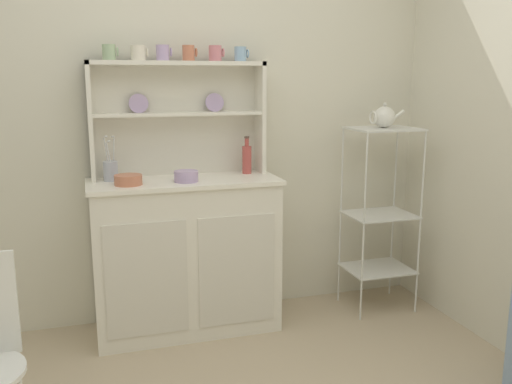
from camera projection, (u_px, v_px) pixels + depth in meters
name	position (u px, v px, depth m)	size (l,w,h in m)	color
wall_back	(173.00, 115.00, 3.28)	(3.84, 0.05, 2.50)	silver
hutch_cabinet	(186.00, 254.00, 3.20)	(1.07, 0.45, 0.90)	white
hutch_shelf_unit	(177.00, 109.00, 3.19)	(1.00, 0.18, 0.66)	silver
bakers_rack	(380.00, 203.00, 3.47)	(0.41, 0.33, 1.17)	silver
cup_sage_0	(109.00, 52.00, 2.98)	(0.08, 0.07, 0.08)	#9EB78E
cup_cream_1	(138.00, 53.00, 3.03)	(0.09, 0.08, 0.08)	silver
cup_lilac_2	(163.00, 53.00, 3.06)	(0.09, 0.07, 0.09)	#B79ECC
cup_terracotta_3	(189.00, 53.00, 3.11)	(0.08, 0.07, 0.09)	#C67556
cup_rose_4	(215.00, 53.00, 3.15)	(0.09, 0.07, 0.09)	#D17A84
cup_sky_5	(241.00, 54.00, 3.20)	(0.08, 0.07, 0.08)	#8EB2D1
bowl_mixing_large	(128.00, 180.00, 2.95)	(0.15, 0.15, 0.05)	#C67556
bowl_floral_medium	(186.00, 176.00, 3.04)	(0.13, 0.13, 0.06)	#B79ECC
jam_bottle	(247.00, 158.00, 3.29)	(0.06, 0.06, 0.22)	#B74C47
utensil_jar	(111.00, 170.00, 3.06)	(0.08, 0.08, 0.25)	#B2B7C6
porcelain_teapot	(384.00, 117.00, 3.36)	(0.22, 0.13, 0.15)	white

